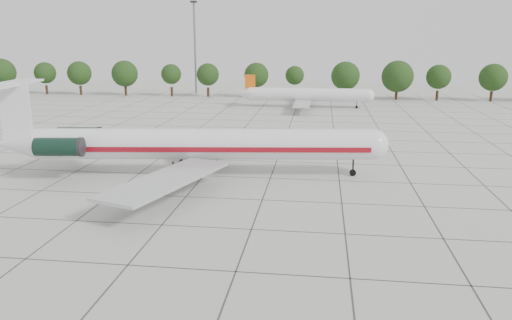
{
  "coord_description": "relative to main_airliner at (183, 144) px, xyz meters",
  "views": [
    {
      "loc": [
        5.63,
        -47.91,
        16.31
      ],
      "look_at": [
        -1.0,
        2.69,
        3.5
      ],
      "focal_mm": 35.0,
      "sensor_mm": 36.0,
      "label": 1
    }
  ],
  "objects": [
    {
      "name": "ground",
      "position": [
        10.42,
        -7.91,
        -3.88
      ],
      "size": [
        260.0,
        260.0,
        0.0
      ],
      "primitive_type": "plane",
      "color": "beige",
      "rests_on": "ground"
    },
    {
      "name": "main_airliner",
      "position": [
        0.0,
        0.0,
        0.0
      ],
      "size": [
        46.77,
        36.6,
        10.99
      ],
      "rotation": [
        0.0,
        0.0,
        0.12
      ],
      "color": "silver",
      "rests_on": "ground"
    },
    {
      "name": "tree_line",
      "position": [
        -1.27,
        77.09,
        2.1
      ],
      "size": [
        249.86,
        8.44,
        10.22
      ],
      "color": "#332114",
      "rests_on": "ground"
    },
    {
      "name": "apron_joints",
      "position": [
        10.42,
        7.09,
        -3.87
      ],
      "size": [
        170.0,
        170.0,
        0.02
      ],
      "primitive_type": "cube",
      "color": "#383838",
      "rests_on": "ground"
    },
    {
      "name": "bg_airliner_c",
      "position": [
        12.75,
        59.81,
        -0.97
      ],
      "size": [
        28.24,
        27.2,
        7.4
      ],
      "color": "silver",
      "rests_on": "ground"
    },
    {
      "name": "floodlight_mast",
      "position": [
        -19.58,
        84.09,
        10.4
      ],
      "size": [
        1.6,
        1.6,
        25.45
      ],
      "color": "slate",
      "rests_on": "ground"
    }
  ]
}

